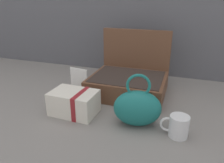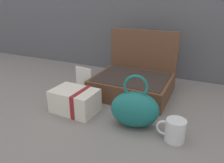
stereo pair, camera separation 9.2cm
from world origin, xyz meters
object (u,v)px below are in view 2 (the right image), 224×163
at_px(coffee_mug, 174,130).
at_px(info_card_left, 84,80).
at_px(open_suitcase, 134,80).
at_px(cream_toiletry_bag, 76,101).
at_px(teal_pouch_handbag, 135,109).

height_order(coffee_mug, info_card_left, info_card_left).
distance_m(open_suitcase, cream_toiletry_bag, 0.35).
height_order(teal_pouch_handbag, cream_toiletry_bag, teal_pouch_handbag).
relative_size(open_suitcase, cream_toiletry_bag, 1.89).
distance_m(teal_pouch_handbag, cream_toiletry_bag, 0.28).
bearing_deg(info_card_left, teal_pouch_handbag, -18.95).
bearing_deg(coffee_mug, cream_toiletry_bag, 176.26).
xyz_separation_m(teal_pouch_handbag, cream_toiletry_bag, (-0.28, 0.00, -0.03)).
relative_size(cream_toiletry_bag, coffee_mug, 1.92).
distance_m(coffee_mug, info_card_left, 0.56).
distance_m(teal_pouch_handbag, info_card_left, 0.40).
bearing_deg(coffee_mug, teal_pouch_handbag, 170.82).
xyz_separation_m(teal_pouch_handbag, coffee_mug, (0.16, -0.03, -0.04)).
xyz_separation_m(cream_toiletry_bag, coffee_mug, (0.44, -0.03, -0.01)).
relative_size(teal_pouch_handbag, info_card_left, 1.53).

